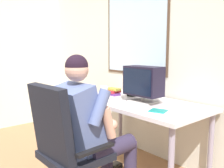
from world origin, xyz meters
The scene contains 9 objects.
wall_rear centered at (-0.01, 2.15, 1.29)m, with size 4.70×0.08×2.56m.
desk centered at (0.12, 1.71, 0.67)m, with size 1.40×0.76×0.75m.
office_chair centered at (0.18, 0.78, 0.57)m, with size 0.60×0.60×1.03m.
person_seated centered at (0.17, 1.05, 0.65)m, with size 0.55×0.84×1.25m.
crt_monitor centered at (0.17, 1.71, 0.96)m, with size 0.40×0.22×0.37m.
wine_glass centered at (-0.21, 1.51, 0.85)m, with size 0.09×0.09×0.15m.
desk_speaker centered at (-0.15, 1.85, 0.84)m, with size 0.08×0.08×0.19m.
book_stack centered at (-0.33, 1.74, 0.79)m, with size 0.17×0.14×0.08m.
cd_case centered at (0.50, 1.55, 0.75)m, with size 0.18×0.17×0.01m.
Camera 1 is at (1.85, -0.15, 1.30)m, focal length 39.63 mm.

